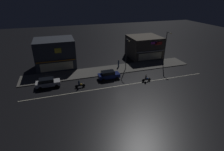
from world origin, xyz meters
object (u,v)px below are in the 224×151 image
at_px(streetlamp_mid, 166,46).
at_px(motorcycle_following, 80,84).
at_px(pedestrian_on_sidewalk, 118,63).
at_px(parked_car_trailing, 48,82).
at_px(parked_car_near_kerb, 109,75).
at_px(motorcycle_lead, 146,78).
at_px(traffic_cone, 100,78).
at_px(streetlamp_west, 127,52).

bearing_deg(streetlamp_mid, motorcycle_following, -167.09).
xyz_separation_m(pedestrian_on_sidewalk, parked_car_trailing, (-15.55, -4.77, -0.14)).
distance_m(parked_car_near_kerb, motorcycle_following, 6.41).
xyz_separation_m(motorcycle_lead, traffic_cone, (-8.39, 3.77, -0.36)).
relative_size(parked_car_trailing, motorcycle_lead, 2.26).
distance_m(pedestrian_on_sidewalk, parked_car_near_kerb, 6.29).
distance_m(streetlamp_mid, traffic_cone, 17.05).
xyz_separation_m(parked_car_near_kerb, motorcycle_following, (-6.11, -1.90, -0.24)).
relative_size(streetlamp_mid, pedestrian_on_sidewalk, 4.30).
bearing_deg(streetlamp_mid, motorcycle_lead, -141.73).
xyz_separation_m(streetlamp_west, parked_car_trailing, (-16.77, -3.10, -3.34)).
bearing_deg(streetlamp_west, parked_car_trailing, -169.51).
relative_size(streetlamp_west, pedestrian_on_sidewalk, 3.72).
height_order(streetlamp_west, pedestrian_on_sidewalk, streetlamp_west).
bearing_deg(motorcycle_following, streetlamp_west, 19.57).
bearing_deg(pedestrian_on_sidewalk, traffic_cone, 133.76).
distance_m(pedestrian_on_sidewalk, traffic_cone, 7.25).
distance_m(streetlamp_west, streetlamp_mid, 9.49).
xyz_separation_m(pedestrian_on_sidewalk, parked_car_near_kerb, (-3.87, -4.96, -0.14)).
bearing_deg(motorcycle_following, pedestrian_on_sidewalk, 29.21).
bearing_deg(motorcycle_lead, parked_car_near_kerb, 161.20).
distance_m(streetlamp_west, motorcycle_following, 12.86).
relative_size(parked_car_trailing, motorcycle_following, 2.26).
bearing_deg(parked_car_trailing, motorcycle_following, 159.41).
xyz_separation_m(streetlamp_west, streetlamp_mid, (9.46, -0.46, 0.55)).
bearing_deg(pedestrian_on_sidewalk, parked_car_trailing, 111.57).
distance_m(pedestrian_on_sidewalk, motorcycle_following, 12.12).
distance_m(motorcycle_lead, motorcycle_following, 12.88).
height_order(streetlamp_mid, motorcycle_lead, streetlamp_mid).
relative_size(pedestrian_on_sidewalk, traffic_cone, 3.35).
xyz_separation_m(streetlamp_mid, motorcycle_lead, (-7.87, -6.21, -4.12)).
relative_size(streetlamp_west, motorcycle_lead, 3.61).
relative_size(pedestrian_on_sidewalk, parked_car_near_kerb, 0.43).
relative_size(motorcycle_following, traffic_cone, 3.45).
relative_size(parked_car_near_kerb, traffic_cone, 7.82).
bearing_deg(motorcycle_lead, streetlamp_mid, 46.31).
relative_size(parked_car_trailing, traffic_cone, 7.82).
bearing_deg(streetlamp_west, motorcycle_lead, -76.61).
height_order(parked_car_near_kerb, traffic_cone, parked_car_near_kerb).
xyz_separation_m(pedestrian_on_sidewalk, motorcycle_lead, (2.81, -8.34, -0.37)).
height_order(streetlamp_west, parked_car_trailing, streetlamp_west).
bearing_deg(pedestrian_on_sidewalk, motorcycle_lead, -156.89).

